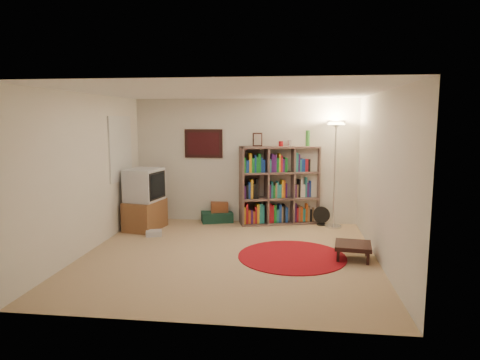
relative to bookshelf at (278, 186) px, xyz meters
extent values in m
cube|color=tan|center=(-0.68, -2.16, -0.77)|extent=(4.50, 4.50, 0.02)
cube|color=white|center=(-0.68, -2.16, 1.75)|extent=(4.50, 4.50, 0.02)
cube|color=beige|center=(-0.68, 0.10, 0.49)|extent=(4.50, 0.02, 2.50)
cube|color=beige|center=(-0.68, -4.42, 0.49)|extent=(4.50, 0.02, 2.50)
cube|color=beige|center=(-2.94, -2.16, 0.49)|extent=(0.02, 4.50, 2.50)
cube|color=beige|center=(1.58, -2.16, 0.49)|extent=(0.02, 4.50, 2.50)
cube|color=black|center=(-1.53, 0.07, 0.84)|extent=(0.78, 0.04, 0.58)
cube|color=#410D12|center=(-1.53, 0.05, 0.84)|extent=(0.66, 0.01, 0.46)
cube|color=white|center=(-2.91, -0.86, 0.79)|extent=(0.03, 1.00, 1.20)
cube|color=beige|center=(1.17, 0.08, 0.44)|extent=(0.08, 0.01, 0.12)
cube|color=brown|center=(0.02, 0.00, -0.74)|extent=(1.62, 0.86, 0.03)
cube|color=brown|center=(0.02, 0.00, 0.79)|extent=(1.62, 0.86, 0.03)
cube|color=brown|center=(-0.71, -0.22, 0.02)|extent=(0.16, 0.44, 1.56)
cube|color=brown|center=(0.76, 0.21, 0.02)|extent=(0.16, 0.44, 1.56)
cube|color=brown|center=(-0.03, 0.20, 0.02)|extent=(1.51, 0.46, 1.56)
cube|color=brown|center=(-0.23, -0.08, 0.02)|extent=(0.15, 0.42, 1.50)
cube|color=brown|center=(0.27, 0.07, 0.02)|extent=(0.15, 0.42, 1.50)
cube|color=brown|center=(0.02, 0.00, -0.24)|extent=(1.55, 0.82, 0.03)
cube|color=brown|center=(0.02, 0.00, 0.29)|extent=(1.55, 0.82, 0.03)
cube|color=gold|center=(-0.66, -0.25, -0.55)|extent=(0.10, 0.18, 0.34)
cube|color=#A41722|center=(-0.61, -0.23, -0.52)|extent=(0.09, 0.18, 0.40)
cube|color=#BB5017|center=(-0.56, -0.22, -0.58)|extent=(0.09, 0.18, 0.27)
cube|color=#40175D|center=(-0.52, -0.21, -0.58)|extent=(0.09, 0.18, 0.27)
cube|color=#BB5017|center=(-0.48, -0.19, -0.59)|extent=(0.08, 0.18, 0.25)
cube|color=#A41722|center=(-0.44, -0.18, -0.55)|extent=(0.08, 0.18, 0.33)
cube|color=gold|center=(-0.39, -0.17, -0.52)|extent=(0.09, 0.18, 0.39)
cube|color=teal|center=(-0.35, -0.16, -0.52)|extent=(0.09, 0.18, 0.40)
cube|color=teal|center=(-0.30, -0.14, -0.53)|extent=(0.09, 0.18, 0.36)
cube|color=#40175D|center=(-0.66, -0.25, -0.09)|extent=(0.10, 0.19, 0.25)
cube|color=black|center=(-0.61, -0.23, -0.08)|extent=(0.09, 0.18, 0.28)
cube|color=navy|center=(-0.56, -0.22, -0.05)|extent=(0.09, 0.18, 0.32)
cube|color=gold|center=(-0.52, -0.21, -0.03)|extent=(0.09, 0.18, 0.37)
cube|color=black|center=(-0.47, -0.19, -0.07)|extent=(0.10, 0.19, 0.29)
cube|color=black|center=(-0.42, -0.18, -0.02)|extent=(0.10, 0.19, 0.39)
cube|color=#177527|center=(-0.66, -0.25, 0.45)|extent=(0.10, 0.19, 0.31)
cube|color=navy|center=(-0.60, -0.23, 0.42)|extent=(0.10, 0.19, 0.26)
cube|color=gold|center=(-0.55, -0.22, 0.48)|extent=(0.09, 0.18, 0.39)
cube|color=#177527|center=(-0.50, -0.20, 0.44)|extent=(0.10, 0.19, 0.29)
cube|color=navy|center=(-0.45, -0.19, 0.47)|extent=(0.08, 0.18, 0.35)
cube|color=#177527|center=(-0.42, -0.18, 0.45)|extent=(0.08, 0.18, 0.32)
cube|color=#177527|center=(-0.38, -0.17, 0.48)|extent=(0.10, 0.19, 0.38)
cube|color=navy|center=(-0.33, -0.15, 0.45)|extent=(0.08, 0.18, 0.31)
cube|color=navy|center=(-0.29, -0.14, 0.42)|extent=(0.10, 0.18, 0.26)
cube|color=#A41722|center=(-0.16, -0.10, -0.53)|extent=(0.09, 0.18, 0.38)
cube|color=#A41722|center=(-0.11, -0.09, -0.54)|extent=(0.09, 0.18, 0.35)
cube|color=#177527|center=(-0.06, -0.07, -0.54)|extent=(0.10, 0.19, 0.36)
cube|color=teal|center=(-0.01, -0.06, -0.58)|extent=(0.09, 0.18, 0.27)
cube|color=navy|center=(0.04, -0.05, -0.54)|extent=(0.10, 0.19, 0.36)
cube|color=#816546|center=(0.08, -0.03, -0.56)|extent=(0.08, 0.18, 0.32)
cube|color=black|center=(0.12, -0.02, -0.54)|extent=(0.09, 0.18, 0.36)
cube|color=navy|center=(0.16, -0.01, -0.57)|extent=(0.10, 0.18, 0.30)
cube|color=#40175D|center=(-0.17, -0.10, -0.08)|extent=(0.08, 0.18, 0.27)
cube|color=teal|center=(-0.13, -0.09, -0.05)|extent=(0.08, 0.18, 0.33)
cube|color=#177527|center=(-0.09, -0.08, -0.09)|extent=(0.09, 0.18, 0.25)
cube|color=#816546|center=(-0.05, -0.07, -0.07)|extent=(0.08, 0.18, 0.30)
cube|color=teal|center=(-0.02, -0.06, -0.05)|extent=(0.08, 0.18, 0.33)
cube|color=teal|center=(0.03, -0.05, -0.08)|extent=(0.10, 0.19, 0.27)
cube|color=gold|center=(0.07, -0.04, -0.04)|extent=(0.08, 0.18, 0.35)
cube|color=#BB5017|center=(0.11, -0.02, -0.04)|extent=(0.08, 0.18, 0.35)
cube|color=#40175D|center=(0.15, -0.01, -0.07)|extent=(0.08, 0.18, 0.28)
cube|color=teal|center=(-0.17, -0.10, 0.43)|extent=(0.08, 0.18, 0.27)
cube|color=#40175D|center=(-0.13, -0.09, 0.48)|extent=(0.09, 0.18, 0.37)
cube|color=#40175D|center=(-0.07, -0.08, 0.47)|extent=(0.10, 0.19, 0.35)
cube|color=#177527|center=(-0.02, -0.06, 0.44)|extent=(0.09, 0.18, 0.29)
cube|color=gold|center=(0.01, -0.05, 0.48)|extent=(0.08, 0.18, 0.38)
cube|color=#A41722|center=(0.05, -0.04, 0.46)|extent=(0.08, 0.18, 0.34)
cube|color=#40175D|center=(0.09, -0.03, 0.43)|extent=(0.09, 0.18, 0.27)
cube|color=#177527|center=(0.14, -0.02, 0.44)|extent=(0.10, 0.19, 0.29)
cube|color=#40175D|center=(0.34, 0.04, -0.53)|extent=(0.09, 0.18, 0.38)
cube|color=#A41722|center=(0.38, 0.05, -0.57)|extent=(0.09, 0.18, 0.29)
cube|color=#816546|center=(0.42, 0.06, -0.55)|extent=(0.08, 0.18, 0.34)
cube|color=#BB5017|center=(0.46, 0.08, -0.57)|extent=(0.10, 0.19, 0.30)
cube|color=teal|center=(0.51, 0.09, -0.59)|extent=(0.10, 0.19, 0.26)
cube|color=#BB5017|center=(0.56, 0.11, -0.53)|extent=(0.09, 0.18, 0.37)
cube|color=#816546|center=(0.60, 0.12, -0.56)|extent=(0.09, 0.18, 0.31)
cube|color=black|center=(0.65, 0.13, -0.59)|extent=(0.09, 0.18, 0.25)
cube|color=#816546|center=(0.69, 0.14, -0.57)|extent=(0.08, 0.18, 0.29)
cube|color=#40175D|center=(0.33, 0.04, -0.09)|extent=(0.08, 0.18, 0.26)
cube|color=#816546|center=(0.37, 0.05, -0.08)|extent=(0.08, 0.18, 0.26)
cube|color=black|center=(0.41, 0.06, -0.03)|extent=(0.09, 0.18, 0.36)
cube|color=silver|center=(0.45, 0.07, -0.02)|extent=(0.09, 0.18, 0.38)
cube|color=silver|center=(0.50, 0.09, -0.09)|extent=(0.09, 0.18, 0.25)
cube|color=teal|center=(0.54, 0.10, -0.01)|extent=(0.08, 0.18, 0.40)
cube|color=#40175D|center=(0.58, 0.11, -0.07)|extent=(0.09, 0.18, 0.29)
cube|color=navy|center=(0.62, 0.12, -0.05)|extent=(0.08, 0.18, 0.33)
cube|color=teal|center=(0.35, 0.04, 0.48)|extent=(0.10, 0.19, 0.39)
cube|color=#40175D|center=(0.39, 0.06, 0.47)|extent=(0.08, 0.18, 0.36)
cube|color=teal|center=(0.42, 0.07, 0.42)|extent=(0.08, 0.18, 0.25)
cube|color=navy|center=(0.46, 0.08, 0.43)|extent=(0.08, 0.18, 0.27)
cube|color=navy|center=(0.49, 0.09, 0.42)|extent=(0.08, 0.18, 0.26)
cube|color=#A41722|center=(0.54, 0.10, 0.42)|extent=(0.10, 0.19, 0.26)
cube|color=black|center=(0.59, 0.11, 0.42)|extent=(0.09, 0.18, 0.26)
cube|color=black|center=(-0.41, -0.11, 0.94)|extent=(0.19, 0.07, 0.27)
cube|color=gray|center=(-0.41, -0.12, 0.94)|extent=(0.14, 0.05, 0.21)
cylinder|color=maroon|center=(0.05, 0.00, 0.86)|extent=(0.11, 0.11, 0.10)
cylinder|color=silver|center=(0.22, 0.05, 0.87)|extent=(0.10, 0.10, 0.12)
cylinder|color=#388C36|center=(0.57, 0.11, 0.96)|extent=(0.11, 0.11, 0.31)
cylinder|color=#388C36|center=(0.66, 0.22, 0.96)|extent=(0.11, 0.11, 0.31)
cylinder|color=silver|center=(1.09, -0.19, -0.74)|extent=(0.42, 0.42, 0.03)
cylinder|color=silver|center=(1.09, -0.19, 0.24)|extent=(0.04, 0.04, 1.93)
cone|color=silver|center=(1.09, -0.19, 1.24)|extent=(0.50, 0.50, 0.16)
cylinder|color=#FFD88C|center=(1.09, -0.19, 1.24)|extent=(0.41, 0.41, 0.02)
cylinder|color=black|center=(0.87, -0.05, -0.74)|extent=(0.18, 0.18, 0.03)
cylinder|color=black|center=(0.87, -0.05, -0.66)|extent=(0.04, 0.04, 0.13)
cylinder|color=black|center=(0.87, -0.07, -0.54)|extent=(0.33, 0.09, 0.33)
cube|color=brown|center=(-2.51, -0.77, -0.48)|extent=(0.70, 0.89, 0.56)
cube|color=silver|center=(-2.51, -0.77, 0.10)|extent=(0.67, 0.76, 0.61)
cube|color=black|center=(-2.23, -0.82, 0.10)|extent=(0.13, 0.57, 0.51)
cube|color=black|center=(-2.23, -0.82, 0.10)|extent=(0.11, 0.50, 0.44)
cube|color=silver|center=(-2.19, -1.22, -0.71)|extent=(0.34, 0.30, 0.09)
cube|color=#123327|center=(-1.24, -0.02, -0.66)|extent=(0.72, 0.57, 0.20)
cube|color=brown|center=(-1.20, 0.01, -0.46)|extent=(0.40, 0.32, 0.20)
cylinder|color=white|center=(-0.56, -0.09, -0.63)|extent=(0.13, 0.13, 0.26)
cylinder|color=maroon|center=(0.30, -2.11, -0.75)|extent=(1.66, 1.66, 0.01)
cube|color=black|center=(1.21, -2.11, -0.55)|extent=(0.59, 0.59, 0.06)
cube|color=black|center=(0.97, -2.29, -0.66)|extent=(0.05, 0.05, 0.19)
cube|color=black|center=(1.39, -2.35, -0.66)|extent=(0.05, 0.05, 0.19)
cube|color=black|center=(1.03, -1.87, -0.66)|extent=(0.05, 0.05, 0.19)
cube|color=black|center=(1.45, -1.93, -0.66)|extent=(0.05, 0.05, 0.19)
camera|label=1|loc=(0.28, -8.50, 1.36)|focal=32.00mm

